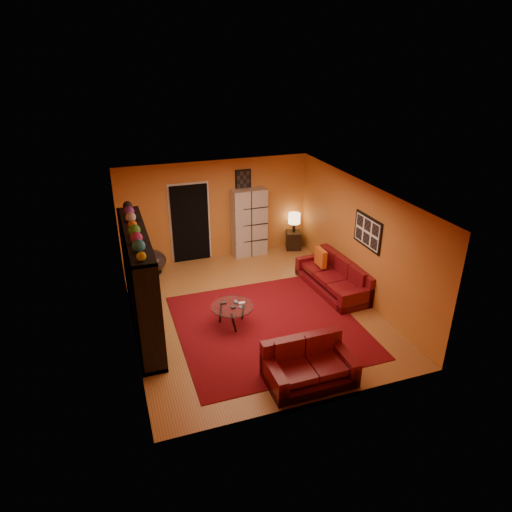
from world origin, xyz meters
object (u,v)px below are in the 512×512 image
object	(u,v)px
coffee_table	(232,308)
storage_cabinet	(249,223)
loveseat	(308,364)
side_table	(293,240)
table_lamp	(294,219)
bowl_chair	(151,261)
entertainment_unit	(140,283)
sofa	(336,278)
tv	(143,284)

from	to	relation	value
coffee_table	storage_cabinet	world-z (taller)	storage_cabinet
loveseat	side_table	xyz separation A→B (m)	(1.96, 5.16, -0.04)
table_lamp	bowl_chair	bearing A→B (deg)	-176.44
loveseat	bowl_chair	distance (m)	5.30
entertainment_unit	bowl_chair	size ratio (longest dim) A/B	4.10
sofa	side_table	world-z (taller)	sofa
entertainment_unit	table_lamp	world-z (taller)	entertainment_unit
tv	sofa	size ratio (longest dim) A/B	0.43
sofa	side_table	distance (m)	2.49
storage_cabinet	table_lamp	distance (m)	1.28
tv	bowl_chair	distance (m)	2.55
sofa	table_lamp	size ratio (longest dim) A/B	4.01
loveseat	storage_cabinet	xyz separation A→B (m)	(0.68, 5.22, 0.63)
sofa	side_table	xyz separation A→B (m)	(-0.00, 2.49, -0.04)
entertainment_unit	storage_cabinet	bearing A→B (deg)	41.86
storage_cabinet	bowl_chair	xyz separation A→B (m)	(-2.66, -0.30, -0.59)
entertainment_unit	loveseat	world-z (taller)	entertainment_unit
bowl_chair	side_table	distance (m)	3.95
bowl_chair	entertainment_unit	bearing A→B (deg)	-100.44
side_table	table_lamp	world-z (taller)	table_lamp
entertainment_unit	storage_cabinet	xyz separation A→B (m)	(3.13, 2.80, -0.14)
sofa	loveseat	world-z (taller)	same
bowl_chair	coffee_table	bearing A→B (deg)	-66.91
entertainment_unit	sofa	distance (m)	4.48
coffee_table	storage_cabinet	distance (m)	3.55
coffee_table	bowl_chair	size ratio (longest dim) A/B	1.18
entertainment_unit	tv	world-z (taller)	entertainment_unit
loveseat	side_table	world-z (taller)	loveseat
tv	storage_cabinet	bearing A→B (deg)	-48.43
entertainment_unit	sofa	size ratio (longest dim) A/B	1.38
entertainment_unit	loveseat	xyz separation A→B (m)	(2.44, -2.42, -0.76)
loveseat	storage_cabinet	size ratio (longest dim) A/B	0.81
entertainment_unit	side_table	xyz separation A→B (m)	(4.41, 2.75, -0.80)
loveseat	table_lamp	xyz separation A→B (m)	(1.96, 5.16, 0.60)
loveseat	sofa	bearing A→B (deg)	-36.76
entertainment_unit	coffee_table	bearing A→B (deg)	-13.73
loveseat	bowl_chair	world-z (taller)	loveseat
bowl_chair	side_table	world-z (taller)	bowl_chair
entertainment_unit	side_table	distance (m)	5.25
sofa	bowl_chair	world-z (taller)	sofa
coffee_table	table_lamp	bearing A→B (deg)	49.48
entertainment_unit	coffee_table	distance (m)	1.87
tv	entertainment_unit	bearing A→B (deg)	145.49
loveseat	storage_cabinet	world-z (taller)	storage_cabinet
bowl_chair	table_lamp	size ratio (longest dim) A/B	1.35
tv	table_lamp	bearing A→B (deg)	-58.47
loveseat	storage_cabinet	bearing A→B (deg)	-7.86
entertainment_unit	tv	size ratio (longest dim) A/B	3.25
storage_cabinet	tv	bearing A→B (deg)	-140.94
coffee_table	bowl_chair	xyz separation A→B (m)	(-1.24, 2.92, -0.07)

